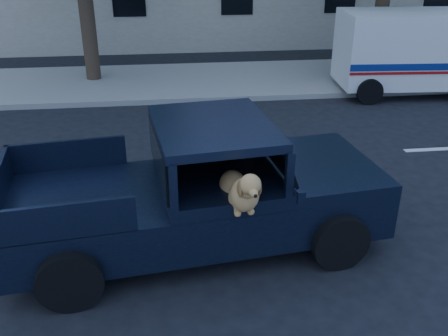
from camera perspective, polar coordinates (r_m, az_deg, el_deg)
The scene contains 5 objects.
ground at distance 7.46m, azimuth 8.55°, elevation -9.62°, with size 120.00×120.00×0.00m, color black.
far_sidewalk at distance 15.74m, azimuth 0.02°, elevation 10.03°, with size 60.00×4.00×0.15m, color gray.
lane_stripes at distance 10.88m, azimuth 14.26°, elevation 1.62°, with size 21.60×0.14×0.01m, color silver, non-canonical shape.
pickup_truck at distance 7.27m, azimuth -3.74°, elevation -4.42°, with size 5.50×2.92×1.89m.
mail_truck at distance 15.35m, azimuth 20.48°, elevation 11.63°, with size 4.30×2.37×2.29m.
Camera 1 is at (-1.80, -5.86, 4.25)m, focal length 40.00 mm.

